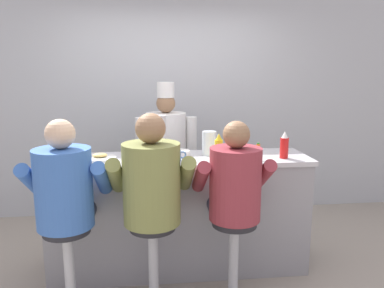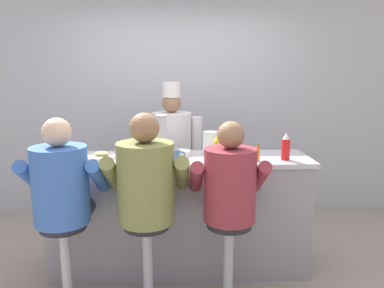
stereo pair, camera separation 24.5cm
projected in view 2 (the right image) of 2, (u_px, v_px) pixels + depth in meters
The scene contains 16 objects.
ground_plane at pixel (180, 283), 3.13m from camera, with size 20.00×20.00×0.00m, color #9E9384.
wall_back at pixel (179, 104), 4.55m from camera, with size 10.00×0.06×2.70m.
diner_counter at pixel (180, 213), 3.32m from camera, with size 2.25×0.57×1.02m.
ketchup_bottle_red at pixel (286, 147), 3.10m from camera, with size 0.07×0.07×0.23m.
mustard_bottle_yellow at pixel (218, 148), 3.06m from camera, with size 0.07×0.07×0.23m.
hot_sauce_bottle_orange at pixel (258, 153), 3.05m from camera, with size 0.03×0.03×0.15m.
water_pitcher_clear at pixel (210, 143), 3.27m from camera, with size 0.14×0.13×0.21m.
breakfast_plate at pixel (102, 156), 3.20m from camera, with size 0.27×0.27×0.05m.
cereal_bowl at pixel (181, 153), 3.27m from camera, with size 0.16×0.16×0.05m.
coffee_mug_tan at pixel (143, 154), 3.12m from camera, with size 0.14×0.09×0.10m.
coffee_mug_blue at pixel (176, 155), 3.09m from camera, with size 0.12×0.08×0.09m.
cup_stack_steel at pixel (161, 136), 3.22m from camera, with size 0.10×0.10×0.36m.
diner_seated_blue at pixel (62, 190), 2.69m from camera, with size 0.60×0.59×1.44m.
diner_seated_olive at pixel (146, 187), 2.71m from camera, with size 0.62×0.61×1.47m.
diner_seated_maroon at pixel (229, 190), 2.73m from camera, with size 0.57×0.56×1.41m.
cook_in_whites_near at pixel (172, 153), 3.95m from camera, with size 0.64×0.41×1.64m.
Camera 2 is at (0.01, -2.85, 1.75)m, focal length 35.00 mm.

